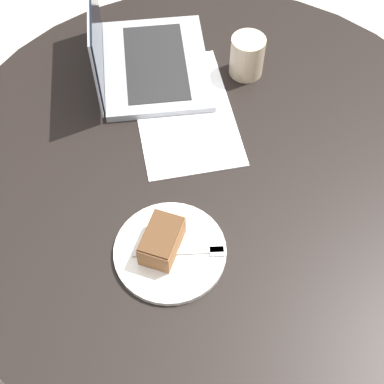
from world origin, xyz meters
TOP-DOWN VIEW (x-y plane):
  - ground_plane at (0.00, 0.00)m, footprint 12.00×12.00m
  - dining_table at (0.00, 0.00)m, footprint 1.16×1.16m
  - paper_document at (0.14, -0.05)m, footprint 0.42×0.37m
  - plate at (-0.11, 0.21)m, footprint 0.21×0.21m
  - cake_slice at (-0.09, 0.22)m, footprint 0.10×0.11m
  - fork at (-0.13, 0.19)m, footprint 0.13×0.14m
  - coffee_glass at (0.13, -0.24)m, footprint 0.08×0.08m
  - laptop at (0.30, -0.07)m, footprint 0.41×0.39m

SIDE VIEW (x-z plane):
  - ground_plane at x=0.00m, z-range 0.00..0.00m
  - dining_table at x=0.00m, z-range 0.23..0.94m
  - paper_document at x=0.14m, z-range 0.71..0.71m
  - plate at x=-0.11m, z-range 0.71..0.72m
  - fork at x=-0.13m, z-range 0.72..0.73m
  - laptop at x=0.30m, z-range 0.64..0.86m
  - cake_slice at x=-0.09m, z-range 0.72..0.78m
  - coffee_glass at x=0.13m, z-range 0.71..0.81m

